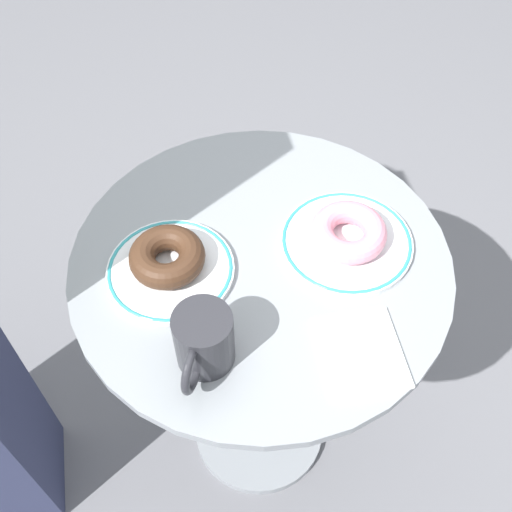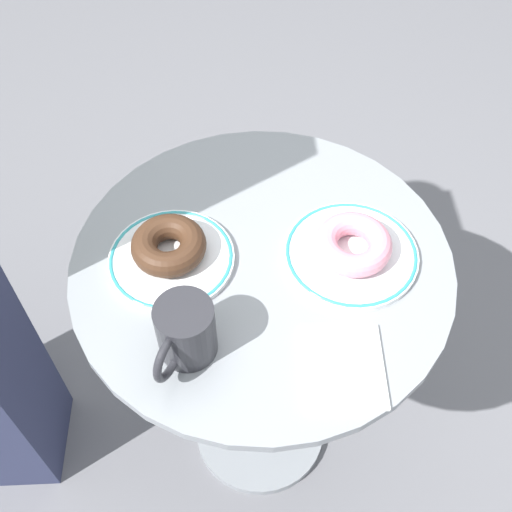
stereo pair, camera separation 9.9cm
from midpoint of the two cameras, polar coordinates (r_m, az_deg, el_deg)
The scene contains 8 objects.
ground_plane at distance 1.66m, azimuth -1.49°, elevation -15.90°, with size 7.00×7.00×0.02m, color slate.
cafe_table at distance 1.20m, azimuth -2.00°, elevation -6.93°, with size 0.62×0.62×0.72m.
plate_left at distance 1.01m, azimuth -10.60°, elevation -1.42°, with size 0.20×0.20×0.01m.
plate_right at distance 1.03m, azimuth 5.59°, elevation 1.14°, with size 0.22×0.22×0.01m.
donut_chocolate at distance 0.99m, azimuth -10.96°, elevation -0.25°, with size 0.12×0.12×0.04m, color #422819.
donut_pink_frosted at distance 1.01m, azimuth 5.70°, elevation 2.01°, with size 0.13×0.13×0.04m, color pink.
paper_napkin at distance 0.92m, azimuth 6.59°, elevation -8.96°, with size 0.12×0.13×0.01m, color white.
coffee_mug at distance 0.88m, azimuth -8.09°, elevation -7.94°, with size 0.10×0.11×0.10m.
Camera 1 is at (-0.25, -0.56, 1.53)m, focal length 43.80 mm.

